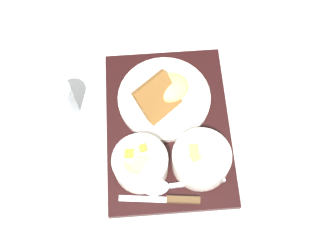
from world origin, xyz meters
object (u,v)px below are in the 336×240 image
object	(u,v)px
knife	(174,200)
glass_water	(62,102)
spoon	(167,186)
plate_main	(165,96)
bowl_soup	(201,159)
bowl_salad	(140,163)

from	to	relation	value
knife	glass_water	distance (m)	0.32
knife	spoon	xyz separation A→B (m)	(0.03, 0.01, 0.00)
plate_main	knife	distance (m)	0.23
bowl_soup	bowl_salad	bearing A→B (deg)	81.44
bowl_soup	spoon	world-z (taller)	bowl_soup
bowl_soup	spoon	distance (m)	0.09
plate_main	spoon	xyz separation A→B (m)	(-0.20, 0.04, -0.01)
bowl_salad	knife	world-z (taller)	bowl_salad
bowl_soup	knife	bearing A→B (deg)	131.49
plate_main	glass_water	xyz separation A→B (m)	(0.03, 0.22, 0.01)
plate_main	spoon	distance (m)	0.20
spoon	bowl_salad	bearing A→B (deg)	-44.00
bowl_soup	glass_water	bearing A→B (deg)	53.62
plate_main	bowl_salad	bearing A→B (deg)	150.33
bowl_salad	bowl_soup	bearing A→B (deg)	-98.56
plate_main	spoon	size ratio (longest dim) A/B	1.20
knife	spoon	distance (m)	0.03
knife	spoon	size ratio (longest dim) A/B	0.94
plate_main	knife	bearing A→B (deg)	171.84
bowl_salad	spoon	distance (m)	0.07
bowl_salad	glass_water	bearing A→B (deg)	38.55
bowl_salad	bowl_soup	world-z (taller)	bowl_salad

